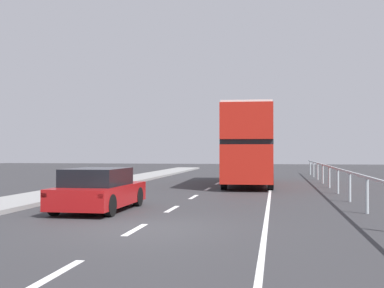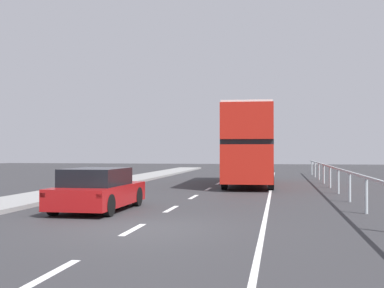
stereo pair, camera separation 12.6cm
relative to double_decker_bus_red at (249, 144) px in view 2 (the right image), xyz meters
The scene contains 5 objects.
ground_plane 16.03m from the double_decker_bus_red, 96.59° to the right, with size 75.68×120.00×0.10m, color #303033.
lane_paint_markings 7.40m from the double_decker_bus_red, 89.21° to the right, with size 3.17×46.00×0.01m.
bridge_side_railing 8.04m from the double_decker_bus_red, 58.59° to the right, with size 0.10×42.00×1.12m.
double_decker_bus_red is the anchor object (origin of this frame).
hatchback_car_near 13.33m from the double_decker_bus_red, 107.56° to the right, with size 1.92×4.19×1.32m.
Camera 2 is at (3.39, -11.72, 1.86)m, focal length 46.78 mm.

